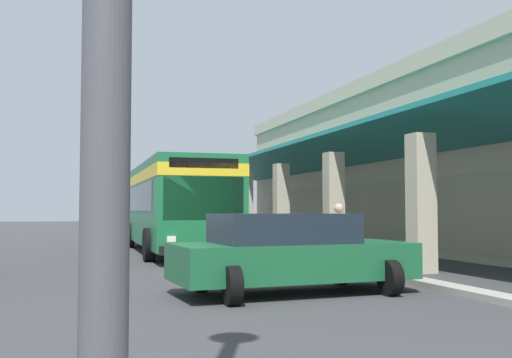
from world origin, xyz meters
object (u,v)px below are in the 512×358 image
parked_sedan_green (290,253)px  potted_palm (237,225)px  transit_bus (173,201)px  pedestrian (339,235)px

parked_sedan_green → potted_palm: potted_palm is taller
transit_bus → pedestrian: transit_bus is taller
parked_sedan_green → pedestrian: bearing=139.0°
transit_bus → pedestrian: (8.84, 2.44, -0.91)m
parked_sedan_green → pedestrian: (-2.44, 2.12, 0.19)m
parked_sedan_green → potted_palm: bearing=167.4°
transit_bus → pedestrian: bearing=15.4°
transit_bus → potted_palm: (-8.45, 4.74, -1.14)m
parked_sedan_green → transit_bus: bearing=-178.4°
potted_palm → parked_sedan_green: bearing=-12.6°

